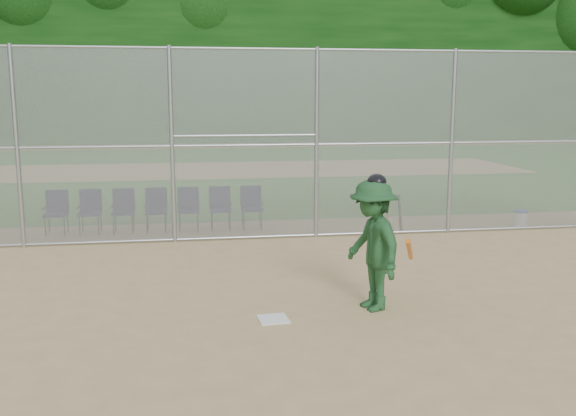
{
  "coord_description": "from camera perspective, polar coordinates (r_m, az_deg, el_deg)",
  "views": [
    {
      "loc": [
        -1.69,
        -8.27,
        3.02
      ],
      "look_at": [
        0.0,
        2.5,
        1.1
      ],
      "focal_mm": 40.0,
      "sensor_mm": 36.0,
      "label": 1
    }
  ],
  "objects": [
    {
      "name": "water_cooler",
      "position": [
        15.77,
        19.95,
        -0.9
      ],
      "size": [
        0.32,
        0.32,
        0.4
      ],
      "color": "white",
      "rests_on": "ground"
    },
    {
      "name": "home_plate",
      "position": [
        8.88,
        -1.32,
        -9.84
      ],
      "size": [
        0.43,
        0.43,
        0.02
      ],
      "primitive_type": "cube",
      "rotation": [
        0.0,
        0.0,
        0.08
      ],
      "color": "silver",
      "rests_on": "ground"
    },
    {
      "name": "chair_4",
      "position": [
        14.61,
        -8.84,
        -0.14
      ],
      "size": [
        0.54,
        0.52,
        0.96
      ],
      "primitive_type": null,
      "color": "#0F1038",
      "rests_on": "ground"
    },
    {
      "name": "spare_bats",
      "position": [
        14.47,
        9.35,
        -0.51
      ],
      "size": [
        0.36,
        0.3,
        0.84
      ],
      "color": "#D84C14",
      "rests_on": "ground"
    },
    {
      "name": "chair_5",
      "position": [
        14.63,
        -6.03,
        -0.06
      ],
      "size": [
        0.54,
        0.52,
        0.96
      ],
      "primitive_type": null,
      "color": "#0F1038",
      "rests_on": "ground"
    },
    {
      "name": "ground",
      "position": [
        8.96,
        2.51,
        -9.72
      ],
      "size": [
        100.0,
        100.0,
        0.0
      ],
      "primitive_type": "plane",
      "color": "tan",
      "rests_on": "ground"
    },
    {
      "name": "chair_3",
      "position": [
        14.63,
        -11.64,
        -0.21
      ],
      "size": [
        0.54,
        0.52,
        0.96
      ],
      "primitive_type": null,
      "color": "#0F1038",
      "rests_on": "ground"
    },
    {
      "name": "chair_0",
      "position": [
        14.89,
        -19.93,
        -0.43
      ],
      "size": [
        0.54,
        0.52,
        0.96
      ],
      "primitive_type": null,
      "color": "#0F1038",
      "rests_on": "ground"
    },
    {
      "name": "dirt_patch_far",
      "position": [
        26.49,
        -5.2,
        3.43
      ],
      "size": [
        24.0,
        24.0,
        0.0
      ],
      "primitive_type": "plane",
      "color": "tan",
      "rests_on": "ground"
    },
    {
      "name": "chair_6",
      "position": [
        14.68,
        -3.23,
        0.01
      ],
      "size": [
        0.54,
        0.52,
        0.96
      ],
      "primitive_type": null,
      "color": "#0F1038",
      "rests_on": "ground"
    },
    {
      "name": "backstop_fence",
      "position": [
        13.41,
        -1.66,
        5.92
      ],
      "size": [
        16.09,
        0.09,
        4.0
      ],
      "color": "gray",
      "rests_on": "ground"
    },
    {
      "name": "treeline",
      "position": [
        28.42,
        -5.66,
        14.96
      ],
      "size": [
        81.0,
        60.0,
        11.0
      ],
      "color": "black",
      "rests_on": "ground"
    },
    {
      "name": "batter_at_plate",
      "position": [
        9.14,
        7.55,
        -3.24
      ],
      "size": [
        1.06,
        1.44,
        1.95
      ],
      "color": "#1C4623",
      "rests_on": "ground"
    },
    {
      "name": "chair_1",
      "position": [
        14.77,
        -17.21,
        -0.36
      ],
      "size": [
        0.54,
        0.52,
        0.96
      ],
      "primitive_type": null,
      "color": "#0F1038",
      "rests_on": "ground"
    },
    {
      "name": "grass_strip",
      "position": [
        26.49,
        -5.2,
        3.43
      ],
      "size": [
        100.0,
        100.0,
        0.0
      ],
      "primitive_type": "plane",
      "color": "#26651E",
      "rests_on": "ground"
    },
    {
      "name": "chair_2",
      "position": [
        14.68,
        -14.44,
        -0.29
      ],
      "size": [
        0.54,
        0.52,
        0.96
      ],
      "primitive_type": null,
      "color": "#0F1038",
      "rests_on": "ground"
    }
  ]
}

